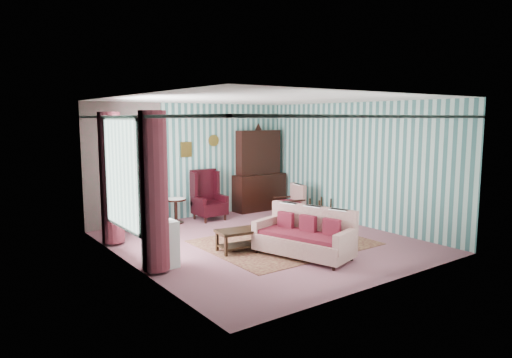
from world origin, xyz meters
TOP-DOWN VIEW (x-y plane):
  - floor at (0.00, 0.00)m, footprint 6.00×6.00m
  - room_shell at (-0.62, 0.18)m, footprint 5.53×6.02m
  - bookcase at (-1.35, 2.84)m, footprint 0.80×0.28m
  - dresser_hutch at (1.90, 2.72)m, footprint 1.50×0.56m
  - wingback_left at (-1.60, 2.45)m, footprint 0.76×0.80m
  - wingback_right at (0.15, 2.45)m, footprint 0.76×0.80m
  - seated_woman at (-1.60, 2.45)m, footprint 0.44×0.40m
  - round_side_table at (-0.70, 2.60)m, footprint 0.50×0.50m
  - nest_table at (2.47, 0.90)m, footprint 0.45×0.38m
  - plant_stand at (-2.40, -0.30)m, footprint 0.55×0.35m
  - rug at (0.30, -0.30)m, footprint 3.20×2.60m
  - sofa at (-0.03, -1.25)m, footprint 1.38×2.00m
  - floral_armchair at (1.90, 1.45)m, footprint 0.84×0.82m
  - coffee_table at (-0.76, -0.27)m, footprint 0.96×0.63m
  - potted_plant_a at (-2.50, -0.44)m, footprint 0.48×0.45m
  - potted_plant_b at (-2.37, -0.18)m, footprint 0.26×0.21m
  - potted_plant_c at (-2.42, -0.22)m, footprint 0.24×0.24m

SIDE VIEW (x-z plane):
  - floor at x=0.00m, z-range 0.00..0.00m
  - rug at x=0.30m, z-range 0.00..0.01m
  - coffee_table at x=-0.76m, z-range 0.00..0.42m
  - nest_table at x=2.47m, z-range 0.00..0.54m
  - round_side_table at x=-0.70m, z-range 0.00..0.60m
  - plant_stand at x=-2.40m, z-range 0.00..0.80m
  - sofa at x=-0.03m, z-range 0.00..0.92m
  - floral_armchair at x=1.90m, z-range 0.00..1.03m
  - seated_woman at x=-1.60m, z-range 0.00..1.18m
  - wingback_left at x=-1.60m, z-range 0.00..1.25m
  - wingback_right at x=0.15m, z-range 0.00..1.25m
  - potted_plant_c at x=-2.42m, z-range 0.80..1.17m
  - potted_plant_a at x=-2.50m, z-range 0.80..1.23m
  - potted_plant_b at x=-2.37m, z-range 0.80..1.27m
  - bookcase at x=-1.35m, z-range 0.00..2.24m
  - dresser_hutch at x=1.90m, z-range 0.00..2.36m
  - room_shell at x=-0.62m, z-range 0.55..3.46m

